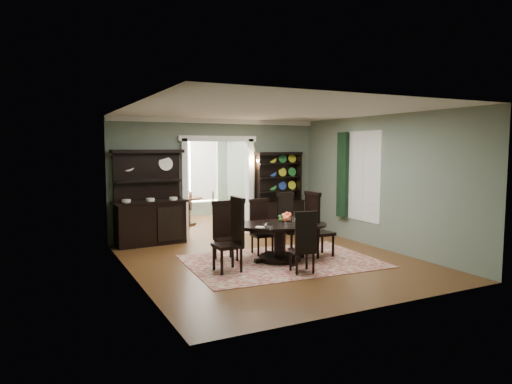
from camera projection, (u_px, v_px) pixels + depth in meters
room at (273, 183)px, 9.04m from camera, size 5.51×6.01×3.01m
parlor at (187, 172)px, 13.93m from camera, size 3.51×3.50×3.01m
doorway_trim at (217, 173)px, 11.66m from camera, size 2.08×0.25×2.57m
right_window at (353, 176)px, 11.02m from camera, size 0.15×1.47×2.12m
wall_sconce at (253, 162)px, 11.92m from camera, size 0.27×0.21×0.21m
rug at (282, 261)px, 9.13m from camera, size 3.85×2.80×0.01m
dining_table at (280, 235)px, 9.16m from camera, size 2.24×2.24×0.75m
centerpiece at (285, 221)px, 9.09m from camera, size 1.38×0.89×0.23m
chair_far_left at (224, 229)px, 9.26m from camera, size 0.46×0.43×1.20m
chair_far_mid at (260, 225)px, 9.78m from camera, size 0.46×0.44×1.18m
chair_far_right at (288, 221)px, 9.98m from camera, size 0.58×0.56×1.30m
chair_end_left at (233, 232)px, 8.37m from camera, size 0.49×0.53×1.37m
chair_end_right at (316, 223)px, 9.48m from camera, size 0.49×0.53×1.37m
chair_near at (304, 241)px, 8.17m from camera, size 0.49×0.48×1.15m
sideboard at (150, 212)px, 10.70m from camera, size 1.73×0.72×2.23m
welsh_dresser at (279, 203)px, 12.29m from camera, size 1.43×0.64×2.16m
parlor_table at (188, 207)px, 13.44m from camera, size 0.88×0.88×0.82m
parlor_chair_left at (186, 208)px, 13.20m from camera, size 0.45×0.44×1.01m
parlor_chair_right at (217, 206)px, 13.62m from camera, size 0.46×0.45×0.99m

